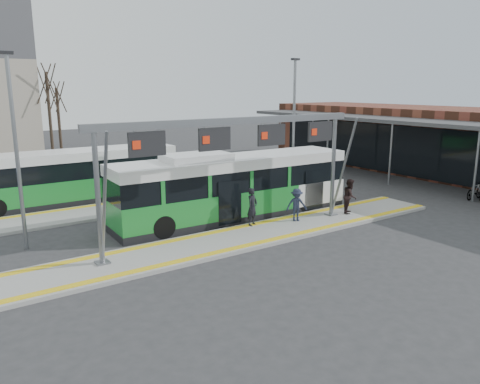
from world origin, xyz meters
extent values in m
plane|color=#2D2D30|center=(0.00, 0.00, 0.00)|extent=(120.00, 120.00, 0.00)
cube|color=gray|center=(0.00, 0.00, 0.07)|extent=(22.00, 3.00, 0.15)
cube|color=gray|center=(-4.00, 8.00, 0.07)|extent=(20.00, 3.00, 0.15)
cube|color=yellow|center=(0.00, 1.15, 0.16)|extent=(22.00, 0.35, 0.02)
cube|color=yellow|center=(0.00, -1.15, 0.16)|extent=(22.00, 0.35, 0.02)
cube|color=yellow|center=(-4.00, 9.15, 0.16)|extent=(20.00, 0.35, 0.02)
cylinder|color=slate|center=(-6.50, 0.30, 2.67)|extent=(0.20, 0.20, 5.05)
cube|color=slate|center=(-6.50, 0.30, 0.18)|extent=(0.50, 0.50, 0.06)
cylinder|color=slate|center=(-6.50, -0.40, 2.67)|extent=(0.12, 1.46, 4.90)
cylinder|color=slate|center=(5.50, 0.30, 2.67)|extent=(0.20, 0.20, 5.05)
cube|color=slate|center=(5.50, 0.30, 0.18)|extent=(0.50, 0.50, 0.06)
cylinder|color=slate|center=(5.50, -0.40, 2.67)|extent=(0.12, 1.46, 4.90)
cube|color=slate|center=(-0.50, 0.30, 5.20)|extent=(13.00, 0.25, 0.30)
cube|color=black|center=(-4.50, 0.30, 4.50)|extent=(1.50, 0.12, 0.95)
cube|color=#B8240B|center=(-4.95, 0.23, 4.50)|extent=(0.32, 0.02, 0.32)
cube|color=black|center=(-1.50, 0.30, 4.50)|extent=(1.50, 0.12, 0.95)
cube|color=#B8240B|center=(-1.95, 0.23, 4.50)|extent=(0.32, 0.02, 0.32)
cube|color=black|center=(1.50, 0.30, 4.50)|extent=(1.50, 0.12, 0.95)
cube|color=#B8240B|center=(1.05, 0.23, 4.50)|extent=(0.32, 0.02, 0.32)
cube|color=black|center=(4.50, 0.30, 4.50)|extent=(1.50, 0.12, 0.95)
cube|color=#B8240B|center=(4.05, 0.23, 4.50)|extent=(0.32, 0.02, 0.32)
cube|color=brown|center=(22.00, 4.00, 2.50)|extent=(8.00, 32.00, 5.00)
cube|color=black|center=(17.80, 4.00, 2.00)|extent=(0.15, 28.00, 3.60)
cube|color=#3F3F42|center=(16.50, 4.00, 4.30)|extent=(4.00, 30.00, 0.25)
cylinder|color=slate|center=(14.80, -2.00, 2.15)|extent=(0.14, 0.14, 4.30)
cylinder|color=slate|center=(14.80, 4.00, 2.15)|extent=(0.14, 0.14, 4.30)
cylinder|color=slate|center=(14.80, 10.00, 2.15)|extent=(0.14, 0.14, 4.30)
cube|color=black|center=(1.35, 3.14, 0.19)|extent=(12.78, 3.14, 0.37)
cube|color=#1B7D2C|center=(1.35, 3.14, 0.98)|extent=(12.78, 3.14, 1.22)
cube|color=black|center=(1.35, 3.14, 2.12)|extent=(12.78, 3.06, 1.06)
cube|color=white|center=(1.35, 3.14, 2.91)|extent=(12.78, 3.14, 0.53)
cube|color=orange|center=(7.69, 2.92, 2.80)|extent=(0.12, 1.89, 0.30)
cube|color=white|center=(-0.76, 3.22, 3.33)|extent=(3.24, 2.00, 0.32)
cylinder|color=black|center=(-3.13, 2.10, 0.53)|extent=(1.07, 0.35, 1.06)
cylinder|color=black|center=(-3.04, 4.50, 0.53)|extent=(1.07, 0.35, 1.06)
cylinder|color=black|center=(5.12, 1.81, 0.53)|extent=(1.07, 0.35, 1.06)
cylinder|color=black|center=(5.20, 4.21, 0.53)|extent=(1.07, 0.35, 1.06)
cube|color=black|center=(-4.53, 11.21, 0.18)|extent=(12.10, 2.60, 0.35)
cube|color=#1B7D2C|center=(-4.53, 11.21, 0.93)|extent=(12.10, 2.60, 1.16)
cube|color=black|center=(-4.53, 11.21, 2.02)|extent=(12.10, 2.53, 1.01)
cube|color=white|center=(-4.53, 11.21, 2.77)|extent=(12.10, 2.60, 0.50)
cylinder|color=black|center=(-0.91, 10.07, 0.50)|extent=(1.01, 0.31, 1.01)
cylinder|color=black|center=(-0.90, 12.34, 0.50)|extent=(1.01, 0.31, 1.01)
imported|color=black|center=(1.03, 1.10, 1.06)|extent=(0.78, 0.66, 1.81)
imported|color=black|center=(6.55, 0.02, 1.05)|extent=(1.11, 1.06, 1.80)
imported|color=#1F2438|center=(3.26, 0.47, 0.96)|extent=(1.20, 0.97, 1.62)
imported|color=gray|center=(15.47, -1.74, 0.52)|extent=(1.72, 0.51, 1.03)
cylinder|color=#382B21|center=(-0.01, 32.06, 3.25)|extent=(0.28, 0.28, 6.49)
cylinder|color=#382B21|center=(-1.33, 29.83, 3.97)|extent=(0.28, 0.28, 7.94)
cylinder|color=slate|center=(-8.46, 4.05, 3.94)|extent=(0.16, 0.16, 7.89)
cube|color=black|center=(-8.46, 4.05, 7.89)|extent=(0.50, 0.25, 0.12)
cylinder|color=slate|center=(6.92, 5.03, 4.08)|extent=(0.16, 0.16, 8.16)
cube|color=black|center=(6.92, 5.03, 8.16)|extent=(0.50, 0.25, 0.12)
camera|label=1|loc=(-11.61, -16.24, 6.64)|focal=35.00mm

